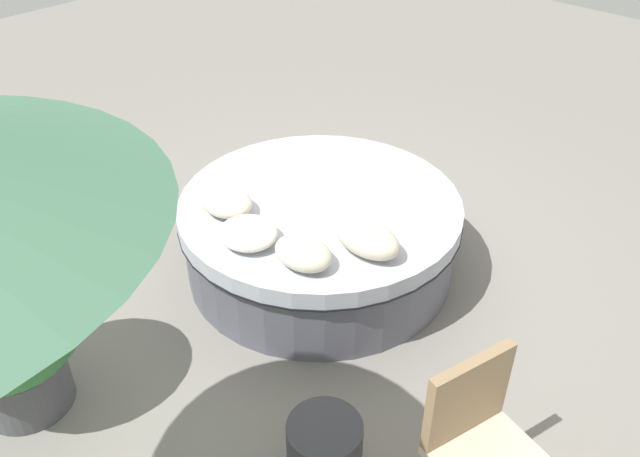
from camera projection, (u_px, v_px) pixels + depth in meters
name	position (u px, v px, depth m)	size (l,w,h in m)	color
ground_plane	(320.00, 267.00, 5.35)	(16.00, 16.00, 0.00)	gray
round_bed	(320.00, 234.00, 5.17)	(2.16, 2.16, 0.64)	#595966
throw_pillow_0	(226.00, 201.00, 4.82)	(0.43, 0.33, 0.17)	beige
throw_pillow_1	(248.00, 233.00, 4.52)	(0.42, 0.39, 0.15)	silver
throw_pillow_2	(303.00, 253.00, 4.32)	(0.42, 0.32, 0.17)	beige
throw_pillow_3	(367.00, 239.00, 4.42)	(0.50, 0.30, 0.21)	beige
patio_chair	(479.00, 434.00, 3.35)	(0.62, 0.63, 0.98)	#997A56
planter	(0.00, 319.00, 3.82)	(0.98, 0.98, 1.27)	#4C4C51
side_table	(324.00, 453.00, 3.65)	(0.42, 0.42, 0.45)	#333338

